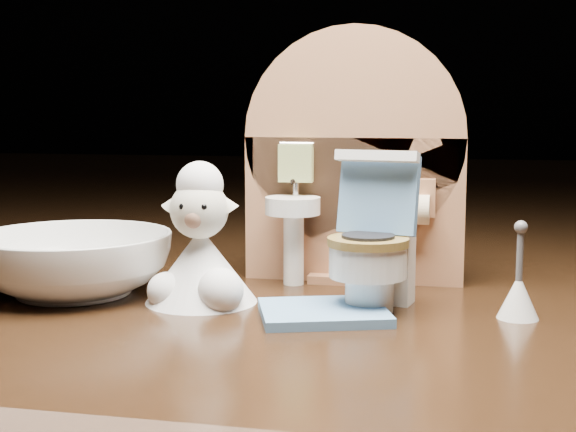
% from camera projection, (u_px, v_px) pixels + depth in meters
% --- Properties ---
extents(backdrop_panel, '(0.13, 0.05, 0.15)m').
position_uv_depth(backdrop_panel, '(353.00, 171.00, 0.47)').
color(backdrop_panel, '#A86E48').
rests_on(backdrop_panel, ground).
extents(toy_toilet, '(0.05, 0.06, 0.08)m').
position_uv_depth(toy_toilet, '(374.00, 251.00, 0.41)').
color(toy_toilet, white).
rests_on(toy_toilet, ground).
extents(bath_mat, '(0.07, 0.07, 0.00)m').
position_uv_depth(bath_mat, '(324.00, 312.00, 0.40)').
color(bath_mat, '#6192C3').
rests_on(bath_mat, ground).
extents(toilet_brush, '(0.02, 0.02, 0.05)m').
position_uv_depth(toilet_brush, '(518.00, 293.00, 0.39)').
color(toilet_brush, white).
rests_on(toilet_brush, ground).
extents(plush_lamb, '(0.06, 0.06, 0.08)m').
position_uv_depth(plush_lamb, '(201.00, 253.00, 0.42)').
color(plush_lamb, white).
rests_on(plush_lamb, ground).
extents(ceramic_bowl, '(0.13, 0.13, 0.03)m').
position_uv_depth(ceramic_bowl, '(73.00, 264.00, 0.45)').
color(ceramic_bowl, white).
rests_on(ceramic_bowl, ground).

